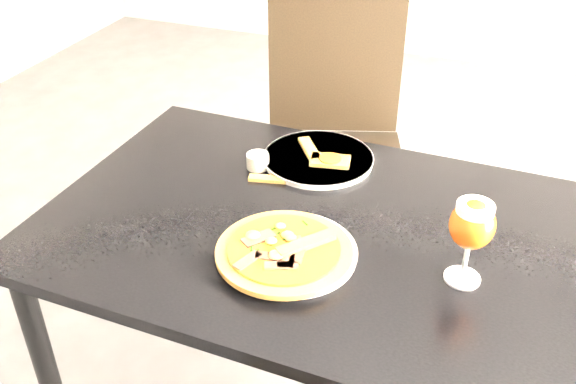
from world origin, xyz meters
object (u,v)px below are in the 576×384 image
at_px(dining_table, 315,255).
at_px(beer_glass, 472,225).
at_px(pizza, 285,250).
at_px(chair_far, 334,144).

xyz_separation_m(dining_table, beer_glass, (0.33, -0.08, 0.22)).
bearing_deg(pizza, beer_glass, 10.76).
bearing_deg(pizza, dining_table, 82.23).
distance_m(dining_table, beer_glass, 0.40).
bearing_deg(dining_table, chair_far, 105.04).
bearing_deg(beer_glass, chair_far, 122.29).
height_order(dining_table, pizza, pizza).
relative_size(dining_table, chair_far, 1.22).
relative_size(chair_far, pizza, 3.59).
bearing_deg(beer_glass, pizza, -169.24).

